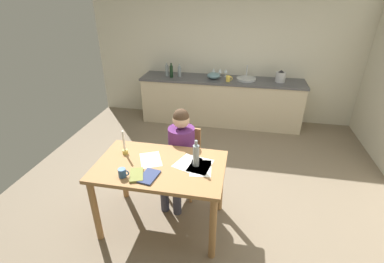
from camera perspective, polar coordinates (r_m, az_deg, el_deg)
The scene contains 25 objects.
ground_plane at distance 3.78m, azimuth 2.04°, elevation -12.56°, with size 5.20×5.20×0.04m, color #7A6B56.
wall_back at distance 5.60m, azimuth 6.75°, elevation 15.76°, with size 5.20×0.12×2.60m, color beige.
kitchen_counter at distance 5.49m, azimuth 5.93°, elevation 6.32°, with size 3.09×0.64×0.90m.
dining_table at distance 2.94m, azimuth -6.55°, elevation -8.81°, with size 1.34×0.81×0.80m.
chair_at_table at distance 3.54m, azimuth -1.68°, elevation -5.47°, with size 0.45×0.45×0.87m.
person_seated at distance 3.32m, azimuth -2.58°, elevation -4.00°, with size 0.38×0.62×1.19m.
coffee_mug at distance 2.74m, azimuth -14.21°, elevation -8.30°, with size 0.11×0.07×0.09m.
candlestick at distance 3.08m, azimuth -13.79°, elevation -3.26°, with size 0.06×0.06×0.28m.
book_magazine at distance 2.74m, azimuth -11.41°, elevation -8.81°, with size 0.13×0.22×0.02m, color olive.
book_cookery at distance 2.71m, azimuth -8.95°, elevation -9.18°, with size 0.15×0.24×0.02m, color navy.
paper_letter at distance 2.80m, azimuth 1.83°, elevation -7.57°, with size 0.21×0.30×0.00m, color white.
paper_bill at distance 2.84m, azimuth 1.71°, elevation -7.06°, with size 0.21×0.30×0.00m, color white.
paper_envelope at distance 2.88m, azimuth -0.93°, elevation -6.45°, with size 0.21×0.30×0.00m, color white.
paper_receipt at distance 2.96m, azimuth -8.56°, elevation -5.79°, with size 0.21×0.30×0.00m, color white.
wine_bottle_on_table at distance 2.77m, azimuth 0.83°, elevation -4.93°, with size 0.06×0.06×0.29m.
sink_unit at distance 5.33m, azimuth 11.16°, elevation 10.65°, with size 0.36×0.36×0.24m.
bottle_oil at distance 5.49m, azimuth -5.20°, elevation 12.48°, with size 0.07×0.07×0.26m.
bottle_vinegar at distance 5.39m, azimuth -4.30°, elevation 12.31°, with size 0.07×0.07×0.27m.
bottle_wine_red at distance 5.45m, azimuth -2.61°, elevation 12.37°, with size 0.07×0.07×0.24m.
mixing_bowl at distance 5.33m, azimuth 4.52°, elevation 11.47°, with size 0.25×0.25×0.11m, color #668C99.
stovetop_kettle at distance 5.34m, azimuth 17.87°, elevation 10.75°, with size 0.18×0.18×0.22m.
wine_glass_near_sink at distance 5.46m, azimuth 7.03°, elevation 12.29°, with size 0.07×0.07×0.15m.
wine_glass_by_kettle at distance 5.46m, azimuth 5.83°, elevation 12.38°, with size 0.07×0.07×0.15m.
wine_glass_back_left at distance 5.48m, azimuth 4.50°, elevation 12.47°, with size 0.07×0.07×0.15m.
teacup_on_counter at distance 5.18m, azimuth 7.51°, elevation 10.81°, with size 0.12×0.08×0.11m.
Camera 1 is at (0.43, -2.87, 2.40)m, focal length 25.75 mm.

